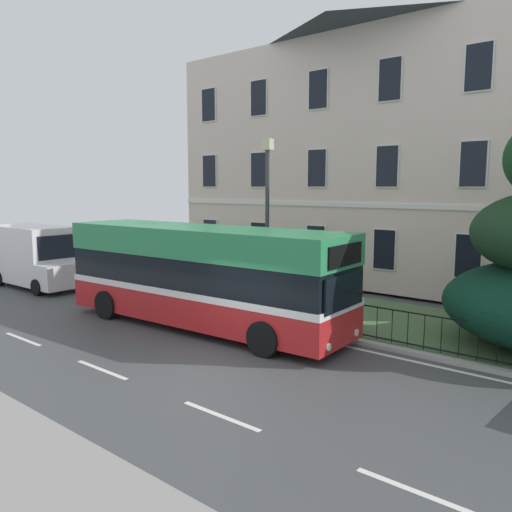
% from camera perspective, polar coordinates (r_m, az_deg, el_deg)
% --- Properties ---
extents(ground_plane, '(60.00, 56.00, 0.18)m').
position_cam_1_polar(ground_plane, '(13.70, -1.98, -11.31)').
color(ground_plane, '#434548').
extents(georgian_townhouse, '(20.03, 9.93, 12.74)m').
position_cam_1_polar(georgian_townhouse, '(26.37, 15.82, 11.93)').
color(georgian_townhouse, beige).
rests_on(georgian_townhouse, ground_plane).
extents(iron_verge_railing, '(18.76, 0.04, 0.97)m').
position_cam_1_polar(iron_verge_railing, '(17.35, 0.28, -5.03)').
color(iron_verge_railing, black).
rests_on(iron_verge_railing, ground_plane).
extents(single_decker_bus, '(10.12, 3.03, 3.19)m').
position_cam_1_polar(single_decker_bus, '(16.31, -6.04, -2.10)').
color(single_decker_bus, red).
rests_on(single_decker_bus, ground_plane).
extents(white_panel_van, '(5.20, 2.26, 2.70)m').
position_cam_1_polar(white_panel_van, '(24.94, -23.29, 0.00)').
color(white_panel_van, white).
rests_on(white_panel_van, ground_plane).
extents(street_lamp_post, '(0.36, 0.24, 5.89)m').
position_cam_1_polar(street_lamp_post, '(17.33, 1.26, 4.72)').
color(street_lamp_post, '#333338').
rests_on(street_lamp_post, ground_plane).
extents(litter_bin, '(0.56, 0.56, 1.18)m').
position_cam_1_polar(litter_bin, '(16.54, 8.44, -5.42)').
color(litter_bin, '#23472D').
rests_on(litter_bin, ground_plane).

